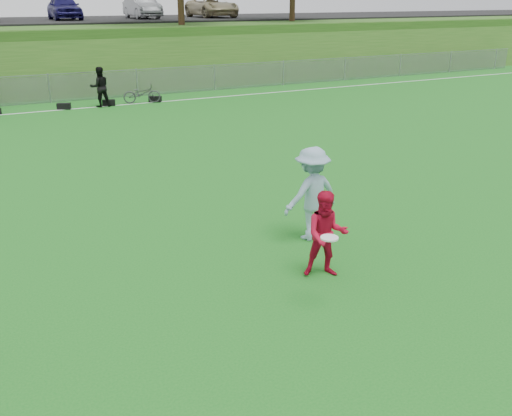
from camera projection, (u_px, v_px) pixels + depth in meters
ground at (246, 303)px, 8.92m from camera, size 120.00×120.00×0.00m
sideline_far at (58, 110)px, 23.95m from camera, size 60.00×0.10×0.01m
fence at (49, 88)px, 25.39m from camera, size 58.00×0.06×1.30m
berm at (20, 49)px, 34.28m from camera, size 120.00×18.00×3.00m
parking_lot at (13, 21)px, 35.41m from camera, size 120.00×12.00×0.10m
gear_bags at (83, 105)px, 24.43m from camera, size 7.35×0.55×0.26m
player_red_center at (327, 234)px, 9.55m from camera, size 0.91×0.83×1.51m
player_blue at (312, 194)px, 11.00m from camera, size 1.26×0.81×1.85m
frisbee at (329, 238)px, 8.42m from camera, size 0.27×0.27×0.03m
bicycle at (142, 93)px, 25.41m from camera, size 1.71×0.96×0.85m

